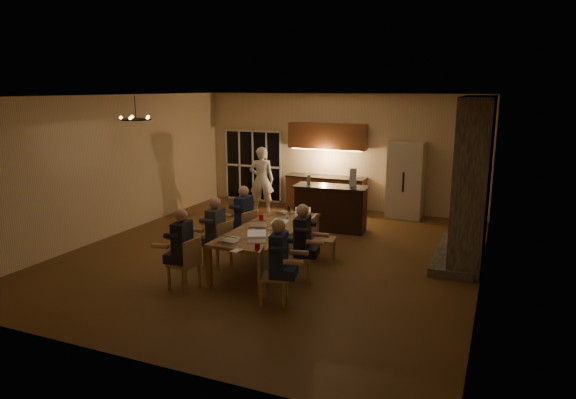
{
  "coord_description": "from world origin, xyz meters",
  "views": [
    {
      "loc": [
        4.2,
        -9.16,
        3.36
      ],
      "look_at": [
        0.2,
        0.3,
        1.11
      ],
      "focal_mm": 32.0,
      "sensor_mm": 36.0,
      "label": 1
    }
  ],
  "objects_px": {
    "standing_person": "(262,180)",
    "bar_blender": "(353,178)",
    "chair_right_mid": "(299,256)",
    "laptop_c": "(258,221)",
    "person_left_far": "(244,218)",
    "chandelier": "(136,119)",
    "plate_far": "(303,221)",
    "bar_island": "(331,208)",
    "plate_near": "(274,236)",
    "person_left_mid": "(216,233)",
    "refrigerator": "(406,180)",
    "laptop_d": "(277,224)",
    "chair_left_far": "(243,231)",
    "redcup_mid": "(261,217)",
    "laptop_a": "(230,235)",
    "laptop_f": "(303,212)",
    "chair_left_near": "(184,263)",
    "can_cola": "(289,209)",
    "dining_table": "(269,246)",
    "chair_left_mid": "(217,243)",
    "can_silver": "(253,234)",
    "mug_front": "(253,232)",
    "laptop_b": "(257,236)",
    "laptop_e": "(285,208)",
    "bar_bottle": "(309,180)",
    "redcup_near": "(257,247)",
    "chair_right_far": "(324,239)",
    "plate_left": "(234,238)",
    "can_right": "(294,224)",
    "person_right_mid": "(302,242)",
    "chair_right_near": "(274,276)",
    "person_left_near": "(183,248)",
    "person_right_near": "(279,262)",
    "mug_back": "(269,213)"
  },
  "relations": [
    {
      "from": "chandelier",
      "to": "laptop_a",
      "type": "distance_m",
      "value": 3.1
    },
    {
      "from": "chair_left_mid",
      "to": "chandelier",
      "type": "xyz_separation_m",
      "value": [
        -1.73,
        -0.02,
        2.31
      ]
    },
    {
      "from": "laptop_b",
      "to": "chair_left_mid",
      "type": "bearing_deg",
      "value": 128.95
    },
    {
      "from": "redcup_mid",
      "to": "bar_blender",
      "type": "height_order",
      "value": "bar_blender"
    },
    {
      "from": "chair_left_mid",
      "to": "chair_right_near",
      "type": "distance_m",
      "value": 2.06
    },
    {
      "from": "chair_left_mid",
      "to": "mug_front",
      "type": "distance_m",
      "value": 0.9
    },
    {
      "from": "bar_bottle",
      "to": "person_right_mid",
      "type": "bearing_deg",
      "value": -71.11
    },
    {
      "from": "chandelier",
      "to": "mug_front",
      "type": "bearing_deg",
      "value": -1.89
    },
    {
      "from": "laptop_e",
      "to": "plate_left",
      "type": "bearing_deg",
      "value": 110.11
    },
    {
      "from": "chandelier",
      "to": "laptop_d",
      "type": "height_order",
      "value": "chandelier"
    },
    {
      "from": "laptop_a",
      "to": "laptop_f",
      "type": "height_order",
      "value": "same"
    },
    {
      "from": "plate_left",
      "to": "can_right",
      "type": "bearing_deg",
      "value": 60.0
    },
    {
      "from": "chair_left_mid",
      "to": "chair_left_near",
      "type": "bearing_deg",
      "value": 17.28
    },
    {
      "from": "can_silver",
      "to": "chair_left_mid",
      "type": "bearing_deg",
      "value": 164.03
    },
    {
      "from": "person_right_mid",
      "to": "redcup_mid",
      "type": "relative_size",
      "value": 11.5
    },
    {
      "from": "chair_right_mid",
      "to": "laptop_f",
      "type": "distance_m",
      "value": 1.67
    },
    {
      "from": "laptop_a",
      "to": "can_silver",
      "type": "distance_m",
      "value": 0.47
    },
    {
      "from": "laptop_d",
      "to": "chair_left_far",
      "type": "bearing_deg",
      "value": 158.26
    },
    {
      "from": "laptop_d",
      "to": "can_silver",
      "type": "xyz_separation_m",
      "value": [
        -0.2,
        -0.6,
        -0.05
      ]
    },
    {
      "from": "dining_table",
      "to": "person_left_far",
      "type": "relative_size",
      "value": 2.06
    },
    {
      "from": "chair_right_near",
      "to": "mug_back",
      "type": "xyz_separation_m",
      "value": [
        -1.2,
        2.4,
        0.36
      ]
    },
    {
      "from": "person_left_mid",
      "to": "laptop_d",
      "type": "distance_m",
      "value": 1.16
    },
    {
      "from": "redcup_mid",
      "to": "person_left_far",
      "type": "bearing_deg",
      "value": 156.91
    },
    {
      "from": "chair_right_mid",
      "to": "bar_bottle",
      "type": "xyz_separation_m",
      "value": [
        -1.07,
        3.31,
        0.76
      ]
    },
    {
      "from": "laptop_d",
      "to": "bar_blender",
      "type": "distance_m",
      "value": 3.12
    },
    {
      "from": "chair_left_mid",
      "to": "person_left_near",
      "type": "distance_m",
      "value": 1.18
    },
    {
      "from": "can_cola",
      "to": "dining_table",
      "type": "bearing_deg",
      "value": -83.95
    },
    {
      "from": "person_right_mid",
      "to": "can_right",
      "type": "xyz_separation_m",
      "value": [
        -0.45,
        0.69,
        0.12
      ]
    },
    {
      "from": "redcup_near",
      "to": "redcup_mid",
      "type": "xyz_separation_m",
      "value": [
        -0.79,
        1.77,
        0.0
      ]
    },
    {
      "from": "standing_person",
      "to": "bar_blender",
      "type": "bearing_deg",
      "value": 141.77
    },
    {
      "from": "plate_far",
      "to": "chair_right_mid",
      "type": "bearing_deg",
      "value": -72.09
    },
    {
      "from": "chair_right_far",
      "to": "laptop_c",
      "type": "distance_m",
      "value": 1.36
    },
    {
      "from": "person_right_near",
      "to": "person_left_mid",
      "type": "bearing_deg",
      "value": 48.1
    },
    {
      "from": "chair_right_mid",
      "to": "laptop_c",
      "type": "relative_size",
      "value": 2.78
    },
    {
      "from": "redcup_mid",
      "to": "bar_bottle",
      "type": "bearing_deg",
      "value": 86.89
    },
    {
      "from": "person_left_far",
      "to": "chandelier",
      "type": "distance_m",
      "value": 2.91
    },
    {
      "from": "person_left_mid",
      "to": "refrigerator",
      "type": "bearing_deg",
      "value": 150.54
    },
    {
      "from": "chair_left_near",
      "to": "laptop_c",
      "type": "height_order",
      "value": "laptop_c"
    },
    {
      "from": "chair_left_far",
      "to": "person_left_mid",
      "type": "relative_size",
      "value": 0.64
    },
    {
      "from": "chair_left_near",
      "to": "chair_right_mid",
      "type": "xyz_separation_m",
      "value": [
        1.66,
        1.09,
        0.0
      ]
    },
    {
      "from": "bar_island",
      "to": "chair_left_mid",
      "type": "height_order",
      "value": "bar_island"
    },
    {
      "from": "standing_person",
      "to": "laptop_a",
      "type": "xyz_separation_m",
      "value": [
        1.76,
        -4.9,
        -0.04
      ]
    },
    {
      "from": "laptop_d",
      "to": "person_left_mid",
      "type": "bearing_deg",
      "value": -148.82
    },
    {
      "from": "can_right",
      "to": "plate_near",
      "type": "distance_m",
      "value": 0.72
    },
    {
      "from": "refrigerator",
      "to": "person_left_far",
      "type": "relative_size",
      "value": 1.45
    },
    {
      "from": "laptop_e",
      "to": "bar_bottle",
      "type": "height_order",
      "value": "bar_bottle"
    },
    {
      "from": "bar_island",
      "to": "plate_near",
      "type": "relative_size",
      "value": 7.45
    },
    {
      "from": "chair_left_near",
      "to": "plate_far",
      "type": "height_order",
      "value": "chair_left_near"
    },
    {
      "from": "standing_person",
      "to": "plate_far",
      "type": "bearing_deg",
      "value": 106.97
    },
    {
      "from": "chair_right_near",
      "to": "plate_near",
      "type": "height_order",
      "value": "chair_right_near"
    }
  ]
}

